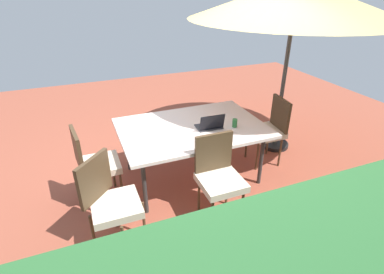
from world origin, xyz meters
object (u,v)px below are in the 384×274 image
object	(u,v)px
dining_table	(192,130)
cup	(235,123)
chair_east	(94,162)
laptop	(210,125)
chair_north	(219,174)
chair_west	(269,128)
chair_northeast	(110,199)

from	to	relation	value
dining_table	cup	distance (m)	0.55
chair_east	laptop	xyz separation A→B (m)	(-1.44, 0.09, 0.26)
dining_table	chair_north	xyz separation A→B (m)	(0.01, 0.82, -0.16)
chair_west	dining_table	bearing A→B (deg)	-85.99
dining_table	chair_west	world-z (taller)	chair_west
cup	chair_west	bearing A→B (deg)	-166.12
laptop	cup	world-z (taller)	laptop
chair_north	chair_east	world-z (taller)	same
chair_north	chair_east	distance (m)	1.46
dining_table	chair_east	size ratio (longest dim) A/B	1.88
chair_north	cup	size ratio (longest dim) A/B	9.08
chair_west	chair_east	size ratio (longest dim) A/B	1.00
chair_northeast	chair_east	bearing A→B (deg)	50.19
chair_northeast	chair_west	bearing A→B (deg)	-27.90
laptop	chair_west	bearing A→B (deg)	-172.14
chair_east	chair_northeast	distance (m)	0.76
dining_table	chair_north	bearing A→B (deg)	89.02
chair_northeast	dining_table	bearing A→B (deg)	-11.43
chair_west	cup	size ratio (longest dim) A/B	9.08
dining_table	chair_west	size ratio (longest dim) A/B	1.88
chair_northeast	cup	distance (m)	1.80
cup	chair_north	bearing A→B (deg)	49.74
dining_table	chair_west	bearing A→B (deg)	177.82
chair_west	chair_east	world-z (taller)	same
laptop	cup	distance (m)	0.32
chair_northeast	cup	bearing A→B (deg)	-26.32
chair_north	chair_northeast	size ratio (longest dim) A/B	1.00
chair_west	chair_northeast	size ratio (longest dim) A/B	1.00
dining_table	cup	world-z (taller)	cup
chair_north	chair_west	bearing A→B (deg)	33.26
chair_north	laptop	distance (m)	0.76
chair_west	cup	bearing A→B (deg)	-69.93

